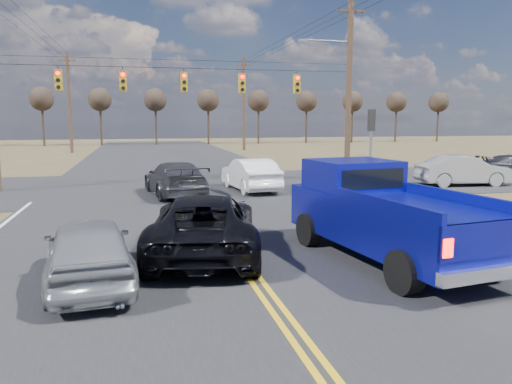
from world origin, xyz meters
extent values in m
plane|color=brown|center=(0.00, 0.00, 0.00)|extent=(160.00, 160.00, 0.00)
cube|color=#28282B|center=(0.00, 10.00, 0.00)|extent=(14.00, 120.00, 0.02)
cube|color=#28282B|center=(0.00, 18.00, 0.00)|extent=(120.00, 12.00, 0.02)
cylinder|color=#473323|center=(9.00, 18.00, 5.00)|extent=(0.32, 0.32, 10.00)
cube|color=#473323|center=(9.00, 18.00, 9.20)|extent=(1.60, 0.12, 0.12)
cylinder|color=black|center=(0.00, 18.00, 6.00)|extent=(18.00, 0.02, 0.02)
cylinder|color=black|center=(0.00, 18.00, 6.40)|extent=(18.00, 0.02, 0.02)
cube|color=#B28C14|center=(-6.00, 18.00, 5.30)|extent=(0.34, 0.24, 1.00)
cylinder|color=#FF0C05|center=(-6.00, 17.86, 5.63)|extent=(0.20, 0.06, 0.20)
cylinder|color=black|center=(-6.00, 17.86, 5.30)|extent=(0.20, 0.06, 0.20)
cylinder|color=black|center=(-6.00, 17.86, 4.97)|extent=(0.20, 0.06, 0.20)
cube|color=black|center=(-6.00, 17.83, 5.74)|extent=(0.24, 0.14, 0.03)
cube|color=#B28C14|center=(-3.00, 18.00, 5.30)|extent=(0.34, 0.24, 1.00)
cylinder|color=#FF0C05|center=(-3.00, 17.86, 5.63)|extent=(0.20, 0.06, 0.20)
cylinder|color=black|center=(-3.00, 17.86, 5.30)|extent=(0.20, 0.06, 0.20)
cylinder|color=black|center=(-3.00, 17.86, 4.97)|extent=(0.20, 0.06, 0.20)
cube|color=black|center=(-3.00, 17.83, 5.74)|extent=(0.24, 0.14, 0.03)
cube|color=#B28C14|center=(0.00, 18.00, 5.30)|extent=(0.34, 0.24, 1.00)
cylinder|color=#FF0C05|center=(0.00, 17.86, 5.63)|extent=(0.20, 0.06, 0.20)
cylinder|color=black|center=(0.00, 17.86, 5.30)|extent=(0.20, 0.06, 0.20)
cylinder|color=black|center=(0.00, 17.86, 4.97)|extent=(0.20, 0.06, 0.20)
cube|color=black|center=(0.00, 17.83, 5.74)|extent=(0.24, 0.14, 0.03)
cube|color=#B28C14|center=(3.00, 18.00, 5.30)|extent=(0.34, 0.24, 1.00)
cylinder|color=#FF0C05|center=(3.00, 17.86, 5.63)|extent=(0.20, 0.06, 0.20)
cylinder|color=black|center=(3.00, 17.86, 5.30)|extent=(0.20, 0.06, 0.20)
cylinder|color=black|center=(3.00, 17.86, 4.97)|extent=(0.20, 0.06, 0.20)
cube|color=black|center=(3.00, 17.83, 5.74)|extent=(0.24, 0.14, 0.03)
cube|color=#B28C14|center=(6.00, 18.00, 5.30)|extent=(0.34, 0.24, 1.00)
cylinder|color=#FF0C05|center=(6.00, 17.86, 5.63)|extent=(0.20, 0.06, 0.20)
cylinder|color=black|center=(6.00, 17.86, 5.30)|extent=(0.20, 0.06, 0.20)
cylinder|color=black|center=(6.00, 17.86, 4.97)|extent=(0.20, 0.06, 0.20)
cube|color=black|center=(6.00, 17.83, 5.74)|extent=(0.24, 0.14, 0.03)
cylinder|color=slate|center=(8.20, 13.50, 1.60)|extent=(0.12, 0.12, 3.20)
cube|color=black|center=(8.20, 13.50, 3.40)|extent=(0.24, 0.34, 1.00)
cylinder|color=slate|center=(7.60, 18.00, 7.60)|extent=(2.80, 0.10, 0.10)
cube|color=slate|center=(6.30, 18.00, 7.55)|extent=(0.55, 0.22, 0.14)
cylinder|color=#473323|center=(-9.00, 46.00, 5.00)|extent=(0.32, 0.32, 10.00)
cube|color=#473323|center=(-9.00, 46.00, 9.20)|extent=(1.60, 0.12, 0.12)
cylinder|color=#473323|center=(9.00, 46.00, 5.00)|extent=(0.32, 0.32, 10.00)
cube|color=#473323|center=(9.00, 46.00, 9.20)|extent=(1.60, 0.12, 0.12)
cylinder|color=black|center=(8.30, 17.00, 9.30)|extent=(0.02, 58.00, 0.02)
cylinder|color=black|center=(9.00, 17.00, 9.30)|extent=(0.02, 58.00, 0.02)
cylinder|color=black|center=(9.70, 17.00, 9.30)|extent=(0.02, 58.00, 0.02)
cylinder|color=#33261C|center=(-14.00, 60.00, 2.75)|extent=(0.28, 0.28, 5.50)
sphere|color=#2D231C|center=(-14.00, 60.00, 5.90)|extent=(3.00, 3.00, 3.00)
cylinder|color=#33261C|center=(-7.00, 60.00, 2.75)|extent=(0.28, 0.28, 5.50)
sphere|color=#2D231C|center=(-7.00, 60.00, 5.90)|extent=(3.00, 3.00, 3.00)
cylinder|color=#33261C|center=(0.00, 60.00, 2.75)|extent=(0.28, 0.28, 5.50)
sphere|color=#2D231C|center=(0.00, 60.00, 5.90)|extent=(3.00, 3.00, 3.00)
cylinder|color=#33261C|center=(7.00, 60.00, 2.75)|extent=(0.28, 0.28, 5.50)
sphere|color=#2D231C|center=(7.00, 60.00, 5.90)|extent=(3.00, 3.00, 3.00)
cylinder|color=#33261C|center=(14.00, 60.00, 2.75)|extent=(0.28, 0.28, 5.50)
sphere|color=#2D231C|center=(14.00, 60.00, 5.90)|extent=(3.00, 3.00, 3.00)
cylinder|color=#33261C|center=(21.00, 60.00, 2.75)|extent=(0.28, 0.28, 5.50)
sphere|color=#2D231C|center=(21.00, 60.00, 5.90)|extent=(3.00, 3.00, 3.00)
cylinder|color=#33261C|center=(28.00, 60.00, 2.75)|extent=(0.28, 0.28, 5.50)
sphere|color=#2D231C|center=(28.00, 60.00, 5.90)|extent=(3.00, 3.00, 3.00)
cylinder|color=#33261C|center=(35.00, 60.00, 2.75)|extent=(0.28, 0.28, 5.50)
sphere|color=#2D231C|center=(35.00, 60.00, 5.90)|extent=(3.00, 3.00, 3.00)
cylinder|color=#33261C|center=(42.00, 60.00, 2.75)|extent=(0.28, 0.28, 5.50)
sphere|color=#2D231C|center=(42.00, 60.00, 5.90)|extent=(3.00, 3.00, 3.00)
cylinder|color=black|center=(2.70, 0.65, 0.46)|extent=(0.49, 0.96, 0.91)
cylinder|color=black|center=(4.85, 0.96, 0.46)|extent=(0.49, 0.96, 0.91)
cylinder|color=black|center=(2.13, 4.72, 0.46)|extent=(0.49, 0.96, 0.91)
cylinder|color=black|center=(4.27, 5.03, 0.46)|extent=(0.49, 0.96, 0.91)
cube|color=#0D1190|center=(3.49, 2.84, 1.03)|extent=(3.12, 6.42, 1.14)
cube|color=#0D1190|center=(3.26, 4.48, 1.96)|extent=(2.36, 2.22, 0.82)
cube|color=black|center=(3.39, 3.54, 1.96)|extent=(1.82, 0.32, 0.51)
cube|color=#0D1190|center=(2.58, 1.50, 1.71)|extent=(0.64, 3.75, 0.23)
cube|color=#0D1190|center=(4.73, 1.80, 1.71)|extent=(0.64, 3.75, 0.23)
cube|color=#0D1190|center=(3.91, -0.19, 1.26)|extent=(2.27, 0.41, 0.68)
cube|color=silver|center=(3.93, -0.27, 0.63)|extent=(2.35, 0.53, 0.25)
cube|color=#FF0C05|center=(2.93, -0.38, 1.20)|extent=(0.21, 0.10, 0.34)
imported|color=gray|center=(-3.46, 2.70, 0.74)|extent=(2.25, 4.52, 1.48)
imported|color=black|center=(-0.80, 4.48, 0.79)|extent=(3.53, 6.03, 1.58)
imported|color=white|center=(2.88, 15.50, 0.79)|extent=(2.13, 4.91, 1.57)
imported|color=#343338|center=(-0.80, 14.68, 0.77)|extent=(2.85, 5.57, 1.55)
imported|color=#979A9E|center=(14.09, 14.71, 0.79)|extent=(2.18, 4.93, 1.57)
camera|label=1|loc=(-2.37, -7.99, 3.49)|focal=35.00mm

